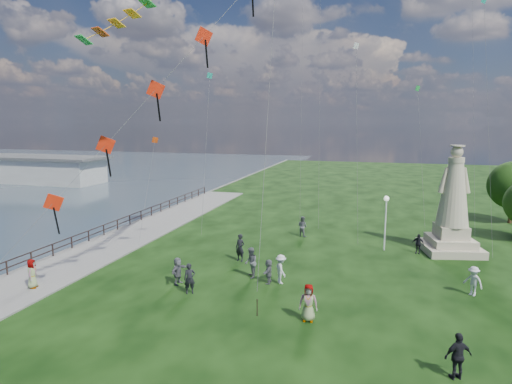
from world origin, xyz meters
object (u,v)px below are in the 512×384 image
(person_1, at_px, (251,263))
(statue, at_px, (452,212))
(person_9, at_px, (418,244))
(person_7, at_px, (302,226))
(person_4, at_px, (308,303))
(person_0, at_px, (190,279))
(person_2, at_px, (281,269))
(person_8, at_px, (473,281))
(pier_pavilion, at_px, (24,168))
(person_5, at_px, (178,271))
(lamppost, at_px, (386,211))
(person_10, at_px, (32,275))
(person_3, at_px, (458,356))
(person_6, at_px, (240,248))
(person_11, at_px, (269,271))

(person_1, bearing_deg, statue, 104.78)
(person_1, xyz_separation_m, person_9, (10.52, 8.23, -0.23))
(person_1, relative_size, person_7, 1.11)
(person_4, bearing_deg, person_9, 59.72)
(person_0, relative_size, person_2, 0.99)
(person_2, height_order, person_8, person_2)
(pier_pavilion, bearing_deg, person_2, -33.10)
(person_7, bearing_deg, person_0, 99.70)
(person_0, height_order, person_5, person_0)
(lamppost, relative_size, person_7, 2.40)
(pier_pavilion, height_order, person_4, pier_pavilion)
(person_10, bearing_deg, person_3, -118.02)
(person_3, distance_m, person_6, 16.51)
(person_0, bearing_deg, person_2, 0.70)
(person_4, xyz_separation_m, person_8, (8.43, 5.67, -0.09))
(person_8, bearing_deg, person_5, -128.66)
(person_8, bearing_deg, lamppost, 163.01)
(person_5, bearing_deg, person_9, -47.16)
(person_0, relative_size, person_9, 1.18)
(person_9, bearing_deg, person_0, -120.23)
(person_0, xyz_separation_m, person_1, (2.62, 3.37, 0.09))
(person_4, relative_size, person_7, 1.07)
(person_7, xyz_separation_m, person_8, (11.45, -9.82, -0.03))
(lamppost, xyz_separation_m, person_2, (-6.09, -8.80, -2.14))
(person_8, bearing_deg, person_10, -124.83)
(pier_pavilion, distance_m, person_5, 59.09)
(person_0, distance_m, person_11, 4.82)
(pier_pavilion, xyz_separation_m, person_4, (55.06, -38.80, -0.90))
(pier_pavilion, relative_size, person_7, 17.13)
(person_0, bearing_deg, person_11, 3.50)
(person_2, height_order, person_4, person_4)
(person_7, distance_m, person_10, 20.68)
(person_4, height_order, person_6, person_6)
(pier_pavilion, height_order, person_0, pier_pavilion)
(person_4, height_order, person_5, person_4)
(lamppost, xyz_separation_m, person_11, (-6.81, -8.98, -2.29))
(person_6, bearing_deg, person_9, 41.45)
(lamppost, bearing_deg, person_10, -145.22)
(person_9, bearing_deg, lamppost, -165.27)
(person_1, distance_m, person_2, 2.07)
(person_5, xyz_separation_m, person_7, (5.32, 12.86, 0.05))
(person_10, bearing_deg, person_7, -60.45)
(person_0, bearing_deg, person_5, 107.32)
(statue, xyz_separation_m, lamppost, (-4.75, -0.94, -0.00))
(person_5, bearing_deg, lamppost, -41.67)
(person_3, relative_size, person_8, 1.09)
(person_1, xyz_separation_m, person_7, (1.41, 10.61, -0.09))
(person_1, distance_m, person_6, 3.33)
(person_1, xyz_separation_m, person_10, (-11.71, -5.38, -0.11))
(person_0, height_order, person_1, person_1)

